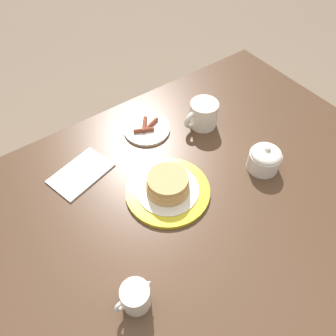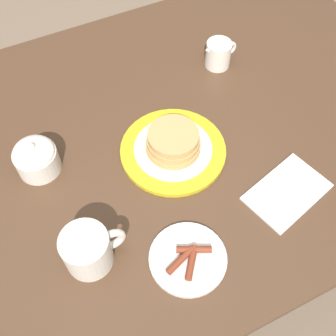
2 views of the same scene
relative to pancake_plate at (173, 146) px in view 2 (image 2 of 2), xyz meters
name	(u,v)px [view 2 (image 2 of 2)]	position (x,y,z in m)	size (l,w,h in m)	color
ground_plane	(163,252)	(-0.01, 0.06, -0.75)	(8.00, 8.00, 0.00)	#7A6651
dining_table	(161,161)	(-0.01, 0.06, -0.13)	(1.43, 0.96, 0.73)	#4C3321
pancake_plate	(173,146)	(0.00, 0.00, 0.00)	(0.25, 0.25, 0.07)	gold
side_plate_bacon	(188,259)	(-0.09, -0.25, -0.02)	(0.16, 0.16, 0.02)	silver
coffee_mug	(88,249)	(-0.26, -0.16, 0.02)	(0.13, 0.09, 0.09)	silver
creamer_pitcher	(218,54)	(0.24, 0.21, 0.01)	(0.10, 0.07, 0.08)	silver
sugar_bowl	(36,158)	(-0.29, 0.09, 0.02)	(0.10, 0.10, 0.09)	silver
napkin	(287,192)	(0.18, -0.21, -0.02)	(0.21, 0.16, 0.01)	white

